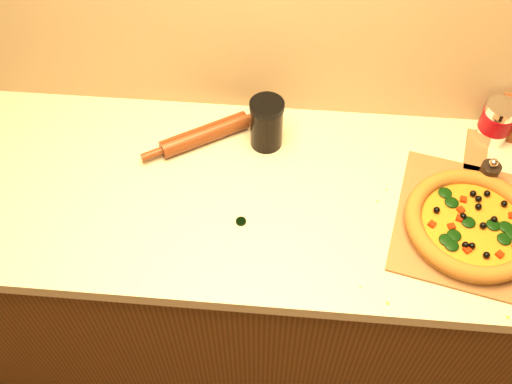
% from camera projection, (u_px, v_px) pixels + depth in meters
% --- Properties ---
extents(cabinet, '(2.80, 0.65, 0.86)m').
position_uv_depth(cabinet, '(258.00, 276.00, 1.91)').
color(cabinet, '#42250E').
rests_on(cabinet, ground).
extents(countertop, '(2.84, 0.68, 0.04)m').
position_uv_depth(countertop, '(259.00, 196.00, 1.56)').
color(countertop, beige).
rests_on(countertop, cabinet).
extents(pizza_peel, '(0.44, 0.58, 0.01)m').
position_uv_depth(pizza_peel, '(469.00, 218.00, 1.48)').
color(pizza_peel, brown).
rests_on(pizza_peel, countertop).
extents(pizza, '(0.34, 0.34, 0.05)m').
position_uv_depth(pizza, '(472.00, 224.00, 1.44)').
color(pizza, '#B7722D').
rests_on(pizza, pizza_peel).
extents(bottle_cap, '(0.03, 0.03, 0.01)m').
position_uv_depth(bottle_cap, '(241.00, 221.00, 1.48)').
color(bottle_cap, black).
rests_on(bottle_cap, countertop).
extents(pepper_grinder, '(0.05, 0.05, 0.10)m').
position_uv_depth(pepper_grinder, '(488.00, 174.00, 1.53)').
color(pepper_grinder, black).
rests_on(pepper_grinder, countertop).
extents(rolling_pin, '(0.34, 0.23, 0.05)m').
position_uv_depth(rolling_pin, '(205.00, 135.00, 1.63)').
color(rolling_pin, '#52200E').
rests_on(rolling_pin, countertop).
extents(coffee_canister, '(0.09, 0.09, 0.13)m').
position_uv_depth(coffee_canister, '(497.00, 121.00, 1.61)').
color(coffee_canister, silver).
rests_on(coffee_canister, countertop).
extents(dark_jar, '(0.10, 0.10, 0.15)m').
position_uv_depth(dark_jar, '(267.00, 124.00, 1.59)').
color(dark_jar, black).
rests_on(dark_jar, countertop).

